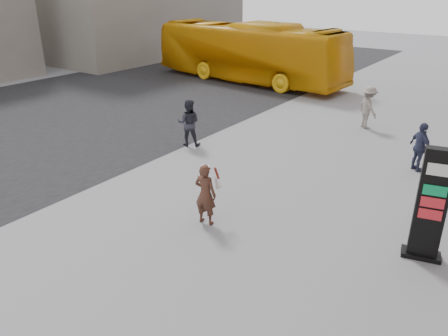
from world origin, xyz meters
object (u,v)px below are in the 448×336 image
Objects in this scene: woman at (206,193)px; pedestrian_c at (420,147)px; pedestrian_b at (368,107)px; bus at (248,52)px; pedestrian_a at (189,123)px; info_pylon at (431,205)px.

woman reaches higher than pedestrian_c.
bus is at bearing 12.74° from pedestrian_b.
pedestrian_a is 7.98m from pedestrian_b.
bus is 12.41m from pedestrian_a.
woman is at bearing 127.57° from pedestrian_b.
info_pylon is at bearing -168.24° from woman.
pedestrian_b is at bearing -100.44° from woman.
pedestrian_c is (12.62, -8.86, -0.98)m from bus.
info_pylon is 1.49× the size of pedestrian_a.
pedestrian_a reaches higher than woman.
info_pylon is 1.47× the size of pedestrian_b.
pedestrian_b is (9.59, -5.21, -0.90)m from bus.
bus is 7.16× the size of pedestrian_a.
bus is 7.07× the size of pedestrian_b.
bus is 15.45m from pedestrian_c.
pedestrian_a is (-9.36, 2.68, -0.45)m from info_pylon.
info_pylon reaches higher than pedestrian_c.
pedestrian_c is (-1.38, 5.29, -0.51)m from info_pylon.
pedestrian_c is at bearing -124.75° from woman.
woman is 0.13× the size of bus.
pedestrian_b is (4.94, 6.26, 0.01)m from pedestrian_a.
info_pylon is 5.49m from pedestrian_c.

